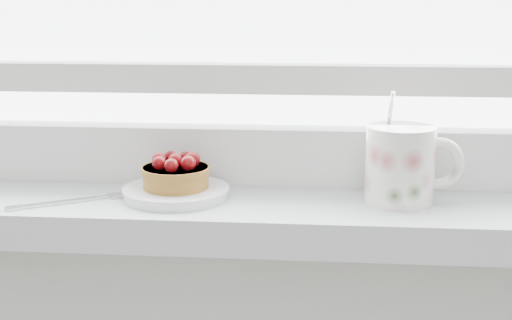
# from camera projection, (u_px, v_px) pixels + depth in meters

# --- Properties ---
(saucer) EXTENTS (0.12, 0.12, 0.01)m
(saucer) POSITION_uv_depth(u_px,v_px,m) (176.00, 192.00, 0.83)
(saucer) COLOR white
(saucer) RESTS_ON windowsill
(raspberry_tart) EXTENTS (0.08, 0.08, 0.04)m
(raspberry_tart) POSITION_uv_depth(u_px,v_px,m) (176.00, 173.00, 0.82)
(raspberry_tart) COLOR brown
(raspberry_tart) RESTS_ON saucer
(floral_mug) EXTENTS (0.11, 0.08, 0.13)m
(floral_mug) POSITION_uv_depth(u_px,v_px,m) (403.00, 163.00, 0.80)
(floral_mug) COLOR white
(floral_mug) RESTS_ON windowsill
(fork) EXTENTS (0.15, 0.10, 0.00)m
(fork) POSITION_uv_depth(u_px,v_px,m) (82.00, 200.00, 0.81)
(fork) COLOR silver
(fork) RESTS_ON windowsill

